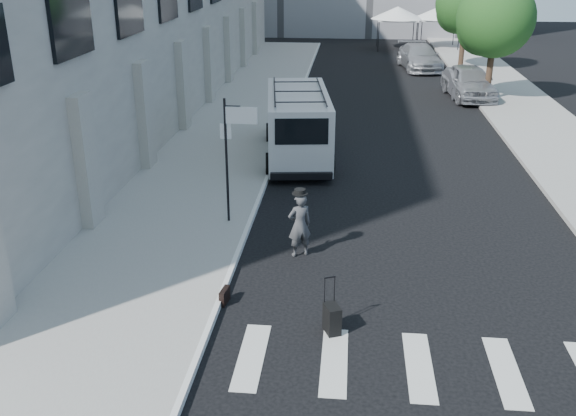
% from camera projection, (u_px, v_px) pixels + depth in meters
% --- Properties ---
extents(ground, '(120.00, 120.00, 0.00)m').
position_uv_depth(ground, '(313.00, 284.00, 15.07)').
color(ground, black).
rests_on(ground, ground).
extents(sidewalk_left, '(4.50, 48.00, 0.15)m').
position_uv_depth(sidewalk_left, '(244.00, 114.00, 30.18)').
color(sidewalk_left, gray).
rests_on(sidewalk_left, ground).
extents(sidewalk_right, '(4.00, 56.00, 0.15)m').
position_uv_depth(sidewalk_right, '(514.00, 101.00, 32.64)').
color(sidewalk_right, gray).
rests_on(sidewalk_right, ground).
extents(sign_pole, '(1.03, 0.07, 3.50)m').
position_uv_depth(sign_pole, '(234.00, 135.00, 17.23)').
color(sign_pole, black).
rests_on(sign_pole, sidewalk_left).
extents(tree_near, '(3.80, 3.83, 6.03)m').
position_uv_depth(tree_near, '(493.00, 21.00, 31.45)').
color(tree_near, black).
rests_on(tree_near, ground).
extents(tree_far, '(3.80, 3.83, 6.03)m').
position_uv_depth(tree_far, '(464.00, 6.00, 39.75)').
color(tree_far, black).
rests_on(tree_far, ground).
extents(tent_left, '(4.00, 4.00, 3.20)m').
position_uv_depth(tent_left, '(398.00, 13.00, 48.70)').
color(tent_left, black).
rests_on(tent_left, ground).
extents(tent_right, '(4.00, 4.00, 3.20)m').
position_uv_depth(tent_right, '(440.00, 13.00, 48.86)').
color(tent_right, black).
rests_on(tent_right, ground).
extents(businessman, '(0.73, 0.63, 1.69)m').
position_uv_depth(businessman, '(300.00, 225.00, 16.16)').
color(businessman, '#404043').
rests_on(businessman, ground).
extents(briefcase, '(0.18, 0.45, 0.34)m').
position_uv_depth(briefcase, '(225.00, 296.00, 14.21)').
color(briefcase, black).
rests_on(briefcase, ground).
extents(suitcase, '(0.41, 0.50, 1.19)m').
position_uv_depth(suitcase, '(332.00, 319.00, 13.06)').
color(suitcase, black).
rests_on(suitcase, ground).
extents(cargo_van, '(2.95, 6.81, 2.47)m').
position_uv_depth(cargo_van, '(298.00, 124.00, 23.76)').
color(cargo_van, silver).
rests_on(cargo_van, ground).
extents(parked_car_a, '(2.51, 5.22, 1.72)m').
position_uv_depth(parked_car_a, '(469.00, 82.00, 33.27)').
color(parked_car_a, gray).
rests_on(parked_car_a, ground).
extents(parked_car_b, '(1.72, 4.13, 1.33)m').
position_uv_depth(parked_car_b, '(462.00, 83.00, 33.92)').
color(parked_car_b, '#56575D').
rests_on(parked_car_b, ground).
extents(parked_car_c, '(2.90, 5.66, 1.57)m').
position_uv_depth(parked_car_c, '(419.00, 57.00, 41.30)').
color(parked_car_c, gray).
rests_on(parked_car_c, ground).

